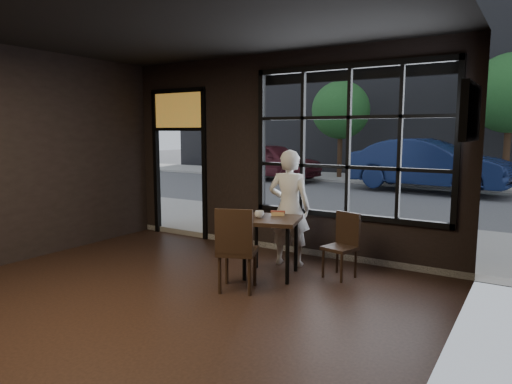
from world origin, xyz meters
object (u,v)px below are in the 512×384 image
Objects in this scene: cafe_table at (271,247)px; chair_near at (238,248)px; man at (289,208)px; navy_car at (428,164)px.

chair_near is at bearing -111.83° from cafe_table.
man is at bearing -113.20° from chair_near.
chair_near is 0.62× the size of man.
chair_near is at bearing 75.85° from man.
man is 9.48m from navy_car.
chair_near is (-0.07, -0.70, 0.12)m from cafe_table.
cafe_table is at bearing 81.12° from man.
cafe_table is 0.76× the size of chair_near.
navy_car is at bearing 74.05° from cafe_table.
cafe_table is 0.47× the size of man.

